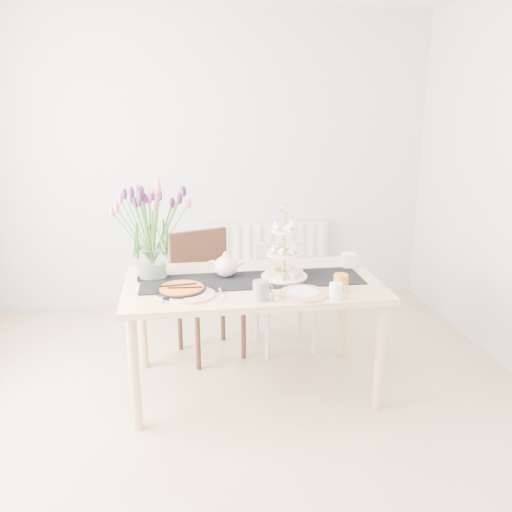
{
  "coord_description": "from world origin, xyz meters",
  "views": [
    {
      "loc": [
        -0.27,
        -2.61,
        1.87
      ],
      "look_at": [
        0.19,
        0.56,
        0.93
      ],
      "focal_mm": 38.0,
      "sensor_mm": 36.0,
      "label": 1
    }
  ],
  "objects": [
    {
      "name": "cream_jug",
      "position": [
        0.86,
        0.79,
        0.8
      ],
      "size": [
        0.12,
        0.12,
        0.1
      ],
      "primitive_type": "cylinder",
      "rotation": [
        0.0,
        0.0,
        0.19
      ],
      "color": "white",
      "rests_on": "dining_table"
    },
    {
      "name": "mug_white",
      "position": [
        0.61,
        0.23,
        0.8
      ],
      "size": [
        0.09,
        0.09,
        0.09
      ],
      "primitive_type": "cylinder",
      "rotation": [
        0.0,
        0.0,
        0.21
      ],
      "color": "white",
      "rests_on": "dining_table"
    },
    {
      "name": "tart_tin",
      "position": [
        -0.27,
        0.45,
        0.77
      ],
      "size": [
        0.29,
        0.29,
        0.04
      ],
      "rotation": [
        0.0,
        0.0,
        -0.33
      ],
      "color": "black",
      "rests_on": "dining_table"
    },
    {
      "name": "dining_table",
      "position": [
        0.17,
        0.61,
        0.67
      ],
      "size": [
        1.6,
        0.9,
        0.75
      ],
      "color": "tan",
      "rests_on": "ground"
    },
    {
      "name": "chair_brown",
      "position": [
        -0.1,
        1.21,
        0.54
      ],
      "size": [
        0.58,
        0.58,
        0.92
      ],
      "rotation": [
        0.0,
        0.0,
        0.35
      ],
      "color": "#341812",
      "rests_on": "ground"
    },
    {
      "name": "radiator",
      "position": [
        0.5,
        2.19,
        0.45
      ],
      "size": [
        1.2,
        0.08,
        0.6
      ],
      "primitive_type": "cube",
      "color": "white",
      "rests_on": "room_shell"
    },
    {
      "name": "mug_orange",
      "position": [
        0.67,
        0.34,
        0.8
      ],
      "size": [
        0.12,
        0.12,
        0.1
      ],
      "primitive_type": "cylinder",
      "rotation": [
        0.0,
        0.0,
        0.97
      ],
      "color": "orange",
      "rests_on": "dining_table"
    },
    {
      "name": "tulip_vase",
      "position": [
        -0.45,
        0.78,
        1.15
      ],
      "size": [
        0.71,
        0.71,
        0.62
      ],
      "rotation": [
        0.0,
        0.0,
        -0.34
      ],
      "color": "silver",
      "rests_on": "dining_table"
    },
    {
      "name": "room_shell",
      "position": [
        0.0,
        0.0,
        1.3
      ],
      "size": [
        4.5,
        4.5,
        4.5
      ],
      "color": "tan",
      "rests_on": "ground"
    },
    {
      "name": "chair_white",
      "position": [
        0.5,
        1.26,
        0.46
      ],
      "size": [
        0.42,
        0.42,
        0.79
      ],
      "rotation": [
        0.0,
        0.0,
        0.07
      ],
      "color": "silver",
      "rests_on": "ground"
    },
    {
      "name": "plate_right",
      "position": [
        0.44,
        0.31,
        0.76
      ],
      "size": [
        0.29,
        0.29,
        0.01
      ],
      "primitive_type": "cylinder",
      "rotation": [
        0.0,
        0.0,
        0.02
      ],
      "color": "silver",
      "rests_on": "dining_table"
    },
    {
      "name": "table_runner",
      "position": [
        0.17,
        0.61,
        0.75
      ],
      "size": [
        1.4,
        0.35,
        0.01
      ],
      "primitive_type": "cube",
      "color": "black",
      "rests_on": "dining_table"
    },
    {
      "name": "plate_left",
      "position": [
        -0.22,
        0.39,
        0.76
      ],
      "size": [
        0.29,
        0.29,
        0.01
      ],
      "primitive_type": "cylinder",
      "rotation": [
        0.0,
        0.0,
        0.05
      ],
      "color": "silver",
      "rests_on": "dining_table"
    },
    {
      "name": "mug_grey",
      "position": [
        0.18,
        0.27,
        0.81
      ],
      "size": [
        0.13,
        0.13,
        0.11
      ],
      "primitive_type": "cylinder",
      "rotation": [
        0.0,
        0.0,
        0.48
      ],
      "color": "gray",
      "rests_on": "dining_table"
    },
    {
      "name": "cake_stand",
      "position": [
        0.38,
        0.62,
        0.87
      ],
      "size": [
        0.3,
        0.3,
        0.43
      ],
      "rotation": [
        0.0,
        0.0,
        0.35
      ],
      "color": "gold",
      "rests_on": "dining_table"
    },
    {
      "name": "teapot",
      "position": [
        0.02,
        0.7,
        0.83
      ],
      "size": [
        0.25,
        0.21,
        0.16
      ],
      "primitive_type": null,
      "rotation": [
        0.0,
        0.0,
        -0.04
      ],
      "color": "white",
      "rests_on": "dining_table"
    }
  ]
}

